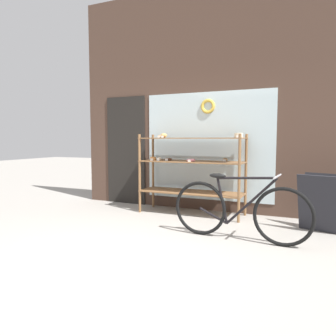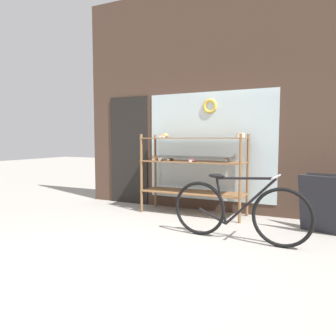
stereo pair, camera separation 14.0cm
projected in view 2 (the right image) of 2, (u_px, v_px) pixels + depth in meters
ground_plane at (120, 252)px, 3.70m from camera, size 30.00×30.00×0.00m
storefront_facade at (198, 103)px, 5.84m from camera, size 4.69×0.13×3.96m
display_case at (193, 165)px, 5.53m from camera, size 1.77×0.56×1.38m
bicycle at (238, 211)px, 4.10m from camera, size 1.78×0.46×0.85m
sandwich_board at (322, 204)px, 4.44m from camera, size 0.64×0.52×0.79m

